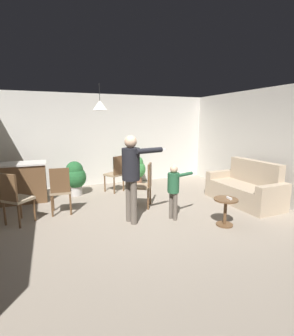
% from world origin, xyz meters
% --- Properties ---
extents(ground, '(7.68, 7.68, 0.00)m').
position_xyz_m(ground, '(0.00, 0.00, 0.00)').
color(ground, gray).
extents(wall_back, '(6.40, 0.10, 2.70)m').
position_xyz_m(wall_back, '(0.00, 3.20, 1.35)').
color(wall_back, beige).
rests_on(wall_back, ground).
extents(wall_right, '(0.10, 6.40, 2.70)m').
position_xyz_m(wall_right, '(3.20, 0.00, 1.35)').
color(wall_right, beige).
rests_on(wall_right, ground).
extents(couch_floral, '(0.92, 1.83, 1.00)m').
position_xyz_m(couch_floral, '(2.55, 0.13, 0.33)').
color(couch_floral, tan).
rests_on(couch_floral, ground).
extents(kitchen_counter, '(1.26, 0.66, 0.95)m').
position_xyz_m(kitchen_counter, '(-2.45, 2.14, 0.48)').
color(kitchen_counter, brown).
rests_on(kitchen_counter, ground).
extents(side_table_by_couch, '(0.44, 0.44, 0.52)m').
position_xyz_m(side_table_by_couch, '(1.24, -0.78, 0.33)').
color(side_table_by_couch, brown).
rests_on(side_table_by_couch, ground).
extents(person_adult, '(0.86, 0.47, 1.67)m').
position_xyz_m(person_adult, '(-0.32, -0.01, 1.04)').
color(person_adult, '#60564C').
rests_on(person_adult, ground).
extents(person_child, '(0.59, 0.30, 1.09)m').
position_xyz_m(person_child, '(0.49, -0.16, 0.68)').
color(person_child, '#60564C').
rests_on(person_child, ground).
extents(dining_chair_by_counter, '(0.59, 0.59, 1.00)m').
position_xyz_m(dining_chair_by_counter, '(-2.38, 0.67, 0.55)').
color(dining_chair_by_counter, brown).
rests_on(dining_chair_by_counter, ground).
extents(dining_chair_near_wall, '(0.45, 0.45, 1.00)m').
position_xyz_m(dining_chair_near_wall, '(-1.56, 0.94, 0.55)').
color(dining_chair_near_wall, brown).
rests_on(dining_chair_near_wall, ground).
extents(dining_chair_centre_back, '(0.57, 0.57, 1.00)m').
position_xyz_m(dining_chair_centre_back, '(0.21, 0.73, 0.55)').
color(dining_chair_centre_back, brown).
rests_on(dining_chair_centre_back, ground).
extents(dining_chair_spare, '(0.58, 0.58, 1.00)m').
position_xyz_m(dining_chair_spare, '(-0.08, 2.16, 0.55)').
color(dining_chair_spare, brown).
rests_on(dining_chair_spare, ground).
extents(potted_plant_corner, '(0.57, 0.57, 0.88)m').
position_xyz_m(potted_plant_corner, '(0.72, 2.78, 0.48)').
color(potted_plant_corner, brown).
rests_on(potted_plant_corner, ground).
extents(potted_plant_by_wall, '(0.59, 0.59, 0.90)m').
position_xyz_m(potted_plant_by_wall, '(-1.15, 2.24, 0.50)').
color(potted_plant_by_wall, '#B7B2AD').
rests_on(potted_plant_by_wall, ground).
extents(spare_remote_on_table, '(0.04, 0.13, 0.04)m').
position_xyz_m(spare_remote_on_table, '(1.28, -0.83, 0.54)').
color(spare_remote_on_table, white).
rests_on(spare_remote_on_table, side_table_by_couch).
extents(ceiling_light_pendant, '(0.32, 0.32, 0.55)m').
position_xyz_m(ceiling_light_pendant, '(-0.66, 1.08, 2.25)').
color(ceiling_light_pendant, silver).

